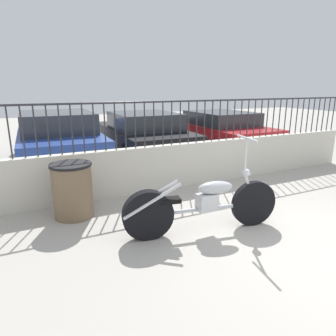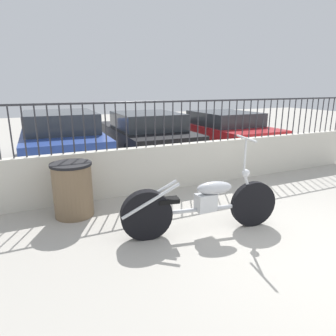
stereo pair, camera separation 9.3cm
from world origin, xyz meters
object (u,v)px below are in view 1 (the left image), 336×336
object	(u,v)px
trash_bin	(73,190)
car_blue	(58,138)
motorcycle_silver	(195,206)
car_black	(143,134)
car_red	(218,129)

from	to	relation	value
trash_bin	car_blue	distance (m)	3.64
motorcycle_silver	car_blue	size ratio (longest dim) A/B	0.48
motorcycle_silver	car_black	distance (m)	5.02
motorcycle_silver	car_blue	bearing A→B (deg)	114.41
trash_bin	car_blue	world-z (taller)	car_blue
motorcycle_silver	car_black	xyz separation A→B (m)	(1.12, 4.88, 0.25)
trash_bin	car_blue	xyz separation A→B (m)	(0.20, 3.62, 0.26)
trash_bin	car_black	bearing A→B (deg)	54.56
trash_bin	motorcycle_silver	bearing A→B (deg)	-42.40
trash_bin	car_blue	bearing A→B (deg)	86.87
motorcycle_silver	trash_bin	world-z (taller)	motorcycle_silver
car_blue	car_red	xyz separation A→B (m)	(4.93, -0.13, -0.06)
motorcycle_silver	car_black	size ratio (longest dim) A/B	0.52
car_red	trash_bin	bearing A→B (deg)	124.36
car_blue	car_red	world-z (taller)	car_blue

